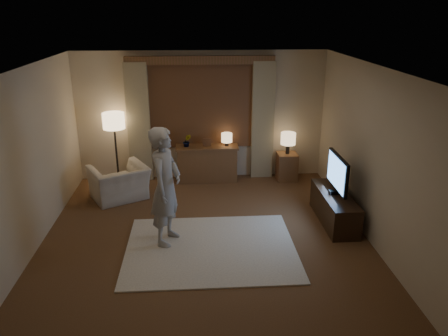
{
  "coord_description": "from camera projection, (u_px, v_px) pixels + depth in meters",
  "views": [
    {
      "loc": [
        -0.11,
        -5.93,
        3.36
      ],
      "look_at": [
        0.32,
        0.6,
        0.96
      ],
      "focal_mm": 35.0,
      "sensor_mm": 36.0,
      "label": 1
    }
  ],
  "objects": [
    {
      "name": "room",
      "position": [
        204.0,
        148.0,
        6.73
      ],
      "size": [
        5.04,
        5.54,
        2.64
      ],
      "color": "brown",
      "rests_on": "ground"
    },
    {
      "name": "rug",
      "position": [
        211.0,
        248.0,
        6.48
      ],
      "size": [
        2.5,
        2.0,
        0.02
      ],
      "primitive_type": "cube",
      "color": "white",
      "rests_on": "floor"
    },
    {
      "name": "sideboard",
      "position": [
        207.0,
        164.0,
        8.95
      ],
      "size": [
        1.2,
        0.4,
        0.7
      ],
      "primitive_type": "cube",
      "color": "brown",
      "rests_on": "floor"
    },
    {
      "name": "picture_frame",
      "position": [
        207.0,
        143.0,
        8.79
      ],
      "size": [
        0.16,
        0.02,
        0.2
      ],
      "primitive_type": "cube",
      "color": "brown",
      "rests_on": "sideboard"
    },
    {
      "name": "plant",
      "position": [
        187.0,
        141.0,
        8.75
      ],
      "size": [
        0.17,
        0.13,
        0.3
      ],
      "primitive_type": "imported",
      "color": "#999999",
      "rests_on": "sideboard"
    },
    {
      "name": "table_lamp_sideboard",
      "position": [
        227.0,
        138.0,
        8.78
      ],
      "size": [
        0.22,
        0.22,
        0.3
      ],
      "color": "black",
      "rests_on": "sideboard"
    },
    {
      "name": "floor_lamp",
      "position": [
        114.0,
        125.0,
        8.5
      ],
      "size": [
        0.42,
        0.42,
        1.46
      ],
      "color": "black",
      "rests_on": "floor"
    },
    {
      "name": "armchair",
      "position": [
        119.0,
        183.0,
        8.08
      ],
      "size": [
        1.26,
        1.21,
        0.63
      ],
      "primitive_type": "imported",
      "rotation": [
        0.0,
        0.0,
        -2.64
      ],
      "color": "beige",
      "rests_on": "floor"
    },
    {
      "name": "side_table",
      "position": [
        287.0,
        166.0,
        9.03
      ],
      "size": [
        0.4,
        0.4,
        0.56
      ],
      "primitive_type": "cube",
      "color": "brown",
      "rests_on": "floor"
    },
    {
      "name": "table_lamp_side",
      "position": [
        288.0,
        139.0,
        8.82
      ],
      "size": [
        0.3,
        0.3,
        0.44
      ],
      "color": "black",
      "rests_on": "side_table"
    },
    {
      "name": "tv_stand",
      "position": [
        334.0,
        208.0,
        7.23
      ],
      "size": [
        0.45,
        1.4,
        0.5
      ],
      "primitive_type": "cube",
      "color": "black",
      "rests_on": "floor"
    },
    {
      "name": "tv",
      "position": [
        338.0,
        173.0,
        7.02
      ],
      "size": [
        0.22,
        0.91,
        0.66
      ],
      "color": "black",
      "rests_on": "tv_stand"
    },
    {
      "name": "person",
      "position": [
        166.0,
        186.0,
        6.37
      ],
      "size": [
        0.61,
        0.75,
        1.79
      ],
      "primitive_type": "imported",
      "rotation": [
        0.0,
        0.0,
        1.24
      ],
      "color": "#B2ADA4",
      "rests_on": "rug"
    }
  ]
}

